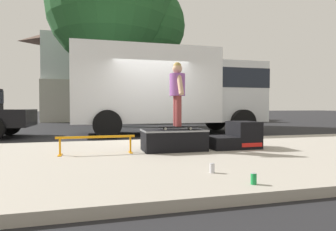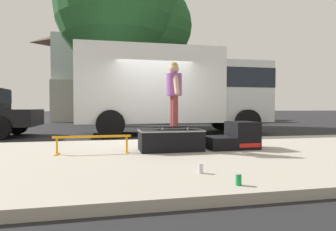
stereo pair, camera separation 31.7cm
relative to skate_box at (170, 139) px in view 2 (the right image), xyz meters
name	(u,v)px [view 2 (the right image)]	position (x,y,z in m)	size (l,w,h in m)	color
ground_plane	(161,141)	(0.31, 2.57, -0.34)	(140.00, 140.00, 0.00)	black
sidewalk_slab	(191,156)	(0.31, -0.43, -0.28)	(50.00, 5.00, 0.12)	#A8A093
skate_box	(170,139)	(0.00, 0.00, 0.00)	(1.25, 0.69, 0.41)	black
kicker_ramp	(235,137)	(1.38, 0.00, 0.01)	(1.03, 0.69, 0.56)	black
grind_rail	(93,140)	(-1.50, -0.06, 0.03)	(1.41, 0.28, 0.33)	orange
skateboard	(174,127)	(0.07, -0.02, 0.25)	(0.79, 0.27, 0.07)	black
skater_kid	(174,89)	(0.07, -0.02, 1.01)	(0.31, 0.65, 1.27)	brown
soda_can	(201,168)	(-0.05, -2.00, -0.16)	(0.07, 0.07, 0.13)	silver
soda_can_b	(238,180)	(0.18, -2.63, -0.16)	(0.07, 0.07, 0.13)	#198C3F
box_truck	(175,88)	(1.24, 4.77, 1.36)	(6.91, 2.63, 3.05)	white
street_tree_main	(126,12)	(-0.26, 9.38, 5.53)	(6.99, 6.36, 9.24)	brown
house_behind	(118,68)	(-0.38, 18.28, 3.90)	(9.54, 8.22, 8.40)	silver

